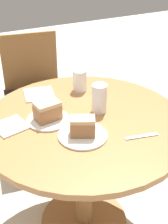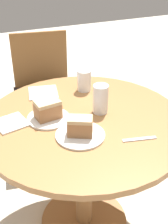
% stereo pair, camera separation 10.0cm
% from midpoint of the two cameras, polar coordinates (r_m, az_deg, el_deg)
% --- Properties ---
extents(ground_plane, '(8.00, 8.00, 0.00)m').
position_cam_midpoint_polar(ground_plane, '(1.99, -1.52, -19.34)').
color(ground_plane, beige).
extents(table, '(0.99, 0.99, 0.73)m').
position_cam_midpoint_polar(table, '(1.60, -1.80, -6.56)').
color(table, '#9E6B3D').
rests_on(table, ground_plane).
extents(chair, '(0.49, 0.49, 0.88)m').
position_cam_midpoint_polar(chair, '(2.32, -10.15, 3.36)').
color(chair, brown).
rests_on(chair, ground_plane).
extents(plate_near, '(0.20, 0.20, 0.01)m').
position_cam_midpoint_polar(plate_near, '(1.50, -8.47, -1.43)').
color(plate_near, silver).
rests_on(plate_near, table).
extents(plate_far, '(0.22, 0.22, 0.01)m').
position_cam_midpoint_polar(plate_far, '(1.38, -2.32, -4.31)').
color(plate_far, silver).
rests_on(plate_far, table).
extents(cake_slice_near, '(0.13, 0.10, 0.09)m').
position_cam_midpoint_polar(cake_slice_near, '(1.47, -8.62, 0.20)').
color(cake_slice_near, '#9E6B42').
rests_on(cake_slice_near, plate_near).
extents(cake_slice_far, '(0.13, 0.11, 0.09)m').
position_cam_midpoint_polar(cake_slice_far, '(1.35, -2.36, -2.67)').
color(cake_slice_far, '#9E6B42').
rests_on(cake_slice_far, plate_far).
extents(glass_lemonade, '(0.08, 0.08, 0.12)m').
position_cam_midpoint_polar(glass_lemonade, '(1.74, -2.41, 5.59)').
color(glass_lemonade, beige).
rests_on(glass_lemonade, table).
extents(glass_water, '(0.08, 0.08, 0.15)m').
position_cam_midpoint_polar(glass_water, '(1.53, 0.96, 2.25)').
color(glass_water, silver).
rests_on(glass_water, table).
extents(napkin_stack, '(0.18, 0.18, 0.01)m').
position_cam_midpoint_polar(napkin_stack, '(1.74, -9.86, 3.20)').
color(napkin_stack, silver).
rests_on(napkin_stack, table).
extents(fork, '(0.05, 0.19, 0.00)m').
position_cam_midpoint_polar(fork, '(1.41, -5.25, -3.56)').
color(fork, silver).
rests_on(fork, table).
extents(spoon, '(0.15, 0.05, 0.00)m').
position_cam_midpoint_polar(spoon, '(1.39, 8.47, -4.48)').
color(spoon, silver).
rests_on(spoon, table).
extents(napkin_side, '(0.17, 0.17, 0.01)m').
position_cam_midpoint_polar(napkin_side, '(1.49, -15.14, -2.56)').
color(napkin_side, silver).
rests_on(napkin_side, table).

